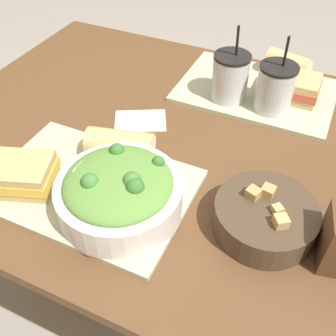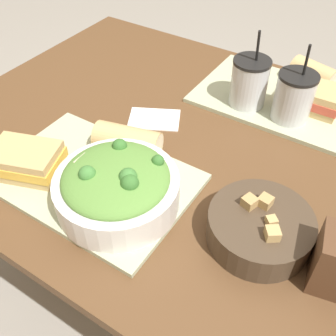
{
  "view_description": "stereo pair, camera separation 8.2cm",
  "coord_description": "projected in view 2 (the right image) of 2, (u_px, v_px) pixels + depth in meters",
  "views": [
    {
      "loc": [
        0.34,
        -0.72,
        1.38
      ],
      "look_at": [
        0.09,
        -0.18,
        0.82
      ],
      "focal_mm": 42.0,
      "sensor_mm": 36.0,
      "label": 1
    },
    {
      "loc": [
        0.41,
        -0.68,
        1.38
      ],
      "look_at": [
        0.09,
        -0.18,
        0.82
      ],
      "focal_mm": 42.0,
      "sensor_mm": 36.0,
      "label": 2
    }
  ],
  "objects": [
    {
      "name": "drink_cup_dark",
      "position": [
        249.0,
        84.0,
        1.06
      ],
      "size": [
        0.1,
        0.1,
        0.22
      ],
      "color": "silver",
      "rests_on": "tray_far"
    },
    {
      "name": "sandwich_far",
      "position": [
        313.0,
        97.0,
        1.07
      ],
      "size": [
        0.16,
        0.11,
        0.06
      ],
      "rotation": [
        0.0,
        0.0,
        0.02
      ],
      "color": "tan",
      "rests_on": "tray_far"
    },
    {
      "name": "tray_far",
      "position": [
        277.0,
        98.0,
        1.13
      ],
      "size": [
        0.45,
        0.31,
        0.01
      ],
      "color": "#B2BC99",
      "rests_on": "dining_table"
    },
    {
      "name": "drink_cup_red",
      "position": [
        293.0,
        98.0,
        1.02
      ],
      "size": [
        0.1,
        0.1,
        0.21
      ],
      "color": "silver",
      "rests_on": "tray_far"
    },
    {
      "name": "baguette_far",
      "position": [
        314.0,
        74.0,
        1.15
      ],
      "size": [
        0.14,
        0.1,
        0.07
      ],
      "rotation": [
        0.0,
        0.0,
        1.3
      ],
      "color": "tan",
      "rests_on": "tray_far"
    },
    {
      "name": "tray_near",
      "position": [
        93.0,
        179.0,
        0.9
      ],
      "size": [
        0.45,
        0.31,
        0.01
      ],
      "color": "#B2BC99",
      "rests_on": "dining_table"
    },
    {
      "name": "napkin_folded",
      "position": [
        154.0,
        119.0,
        1.07
      ],
      "size": [
        0.17,
        0.15,
        0.0
      ],
      "color": "white",
      "rests_on": "dining_table"
    },
    {
      "name": "baguette_near",
      "position": [
        129.0,
        141.0,
        0.93
      ],
      "size": [
        0.17,
        0.11,
        0.07
      ],
      "rotation": [
        0.0,
        0.0,
        1.82
      ],
      "color": "tan",
      "rests_on": "tray_near"
    },
    {
      "name": "ground_plane",
      "position": [
        175.0,
        282.0,
        1.53
      ],
      "size": [
        12.0,
        12.0,
        0.0
      ],
      "primitive_type": "plane",
      "color": "gray"
    },
    {
      "name": "sandwich_near",
      "position": [
        26.0,
        160.0,
        0.89
      ],
      "size": [
        0.18,
        0.15,
        0.06
      ],
      "rotation": [
        0.0,
        0.0,
        0.34
      ],
      "color": "tan",
      "rests_on": "tray_near"
    },
    {
      "name": "salad_bowl",
      "position": [
        117.0,
        186.0,
        0.8
      ],
      "size": [
        0.26,
        0.26,
        0.12
      ],
      "color": "white",
      "rests_on": "tray_near"
    },
    {
      "name": "dining_table",
      "position": [
        177.0,
        162.0,
        1.09
      ],
      "size": [
        1.25,
        0.98,
        0.74
      ],
      "color": "brown",
      "rests_on": "ground_plane"
    },
    {
      "name": "soup_bowl",
      "position": [
        260.0,
        227.0,
        0.76
      ],
      "size": [
        0.21,
        0.21,
        0.09
      ],
      "color": "#473828",
      "rests_on": "dining_table"
    }
  ]
}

